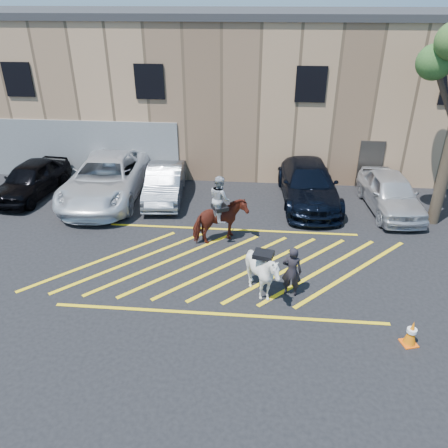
# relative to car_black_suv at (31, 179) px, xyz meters

# --- Properties ---
(ground) EXTENTS (90.00, 90.00, 0.00)m
(ground) POSITION_rel_car_black_suv_xyz_m (9.08, -4.67, -0.76)
(ground) COLOR black
(ground) RESTS_ON ground
(car_black_suv) EXTENTS (2.27, 4.62, 1.51)m
(car_black_suv) POSITION_rel_car_black_suv_xyz_m (0.00, 0.00, 0.00)
(car_black_suv) COLOR black
(car_black_suv) RESTS_ON ground
(car_white_pickup) EXTENTS (3.23, 6.58, 1.80)m
(car_white_pickup) POSITION_rel_car_black_suv_xyz_m (3.43, 0.06, 0.14)
(car_white_pickup) COLOR silver
(car_white_pickup) RESTS_ON ground
(car_silver_sedan) EXTENTS (1.89, 4.42, 1.42)m
(car_silver_sedan) POSITION_rel_car_black_suv_xyz_m (5.96, 0.21, -0.05)
(car_silver_sedan) COLOR gray
(car_silver_sedan) RESTS_ON ground
(car_blue_suv) EXTENTS (2.68, 5.77, 1.63)m
(car_blue_suv) POSITION_rel_car_black_suv_xyz_m (12.16, 0.46, 0.06)
(car_blue_suv) COLOR black
(car_blue_suv) RESTS_ON ground
(car_white_suv) EXTENTS (2.22, 4.68, 1.55)m
(car_white_suv) POSITION_rel_car_black_suv_xyz_m (15.47, -0.15, 0.02)
(car_white_suv) COLOR silver
(car_white_suv) RESTS_ON ground
(handler) EXTENTS (0.66, 0.50, 1.62)m
(handler) POSITION_rel_car_black_suv_xyz_m (11.15, -6.32, 0.05)
(handler) COLOR black
(handler) RESTS_ON ground
(warehouse) EXTENTS (32.42, 10.20, 7.30)m
(warehouse) POSITION_rel_car_black_suv_xyz_m (9.07, 7.33, 2.89)
(warehouse) COLOR tan
(warehouse) RESTS_ON ground
(hatching_zone) EXTENTS (12.60, 5.12, 0.01)m
(hatching_zone) POSITION_rel_car_black_suv_xyz_m (9.08, -4.97, -0.75)
(hatching_zone) COLOR yellow
(hatching_zone) RESTS_ON ground
(mounted_bay) EXTENTS (2.11, 1.71, 2.55)m
(mounted_bay) POSITION_rel_car_black_suv_xyz_m (8.73, -3.39, 0.27)
(mounted_bay) COLOR #5A2115
(mounted_bay) RESTS_ON ground
(saddled_white) EXTENTS (1.63, 1.75, 1.63)m
(saddled_white) POSITION_rel_car_black_suv_xyz_m (10.29, -6.50, 0.07)
(saddled_white) COLOR white
(saddled_white) RESTS_ON ground
(traffic_cone) EXTENTS (0.47, 0.47, 0.73)m
(traffic_cone) POSITION_rel_car_black_suv_xyz_m (14.13, -8.20, -0.39)
(traffic_cone) COLOR #FC590A
(traffic_cone) RESTS_ON ground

